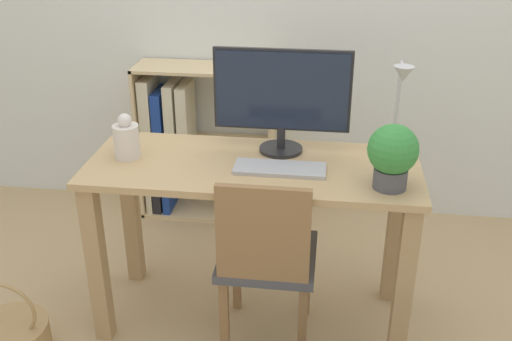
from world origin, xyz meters
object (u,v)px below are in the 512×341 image
monitor (282,94)px  potted_plant (393,154)px  vase (127,139)px  bookshelf (183,138)px  keyboard (280,169)px  chair (266,256)px  basket (11,340)px  desk_lamp (399,103)px

monitor → potted_plant: size_ratio=2.27×
vase → bookshelf: size_ratio=0.21×
potted_plant → vase: bearing=172.3°
monitor → bookshelf: size_ratio=0.63×
keyboard → potted_plant: (0.43, -0.10, 0.13)m
monitor → chair: size_ratio=0.69×
chair → vase: bearing=161.3°
keyboard → bookshelf: (-0.66, 1.00, -0.31)m
potted_plant → keyboard: bearing=167.4°
basket → vase: bearing=43.8°
chair → potted_plant: bearing=1.6°
vase → basket: (-0.43, -0.42, -0.76)m
desk_lamp → basket: bearing=-161.8°
vase → basket: 0.97m
keyboard → desk_lamp: (0.46, 0.14, 0.25)m
desk_lamp → chair: bearing=-151.5°
basket → potted_plant: bearing=10.2°
chair → monitor: bearing=83.5°
vase → chair: (0.61, -0.18, -0.41)m
vase → chair: 0.76m
keyboard → basket: size_ratio=0.95×
bookshelf → monitor: bearing=-51.0°
chair → basket: chair is taller
monitor → keyboard: size_ratio=1.55×
keyboard → chair: 0.36m
vase → basket: bearing=-136.2°
keyboard → bookshelf: size_ratio=0.41×
desk_lamp → potted_plant: 0.26m
potted_plant → bookshelf: potted_plant is taller
potted_plant → monitor: bearing=146.2°
vase → basket: vase is taller
keyboard → potted_plant: potted_plant is taller
vase → potted_plant: bearing=-7.7°
vase → desk_lamp: 1.12m
desk_lamp → potted_plant: (-0.03, -0.23, -0.12)m
potted_plant → bookshelf: (-1.09, 1.09, -0.44)m
keyboard → potted_plant: size_ratio=1.46×
chair → basket: bearing=-169.6°
keyboard → potted_plant: 0.46m
monitor → basket: size_ratio=1.48×
monitor → chair: 0.67m
monitor → keyboard: (0.01, -0.20, -0.25)m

